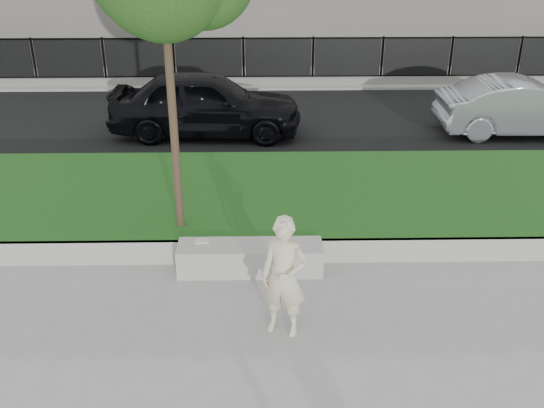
{
  "coord_description": "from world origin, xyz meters",
  "views": [
    {
      "loc": [
        -0.06,
        -7.29,
        4.97
      ],
      "look_at": [
        0.1,
        1.2,
        0.95
      ],
      "focal_mm": 40.0,
      "sensor_mm": 36.0,
      "label": 1
    }
  ],
  "objects_px": {
    "car_dark": "(206,103)",
    "stone_bench": "(250,258)",
    "man": "(284,277)",
    "book": "(202,241)",
    "car_silver": "(524,107)"
  },
  "relations": [
    {
      "from": "book",
      "to": "car_dark",
      "type": "distance_m",
      "value": 6.38
    },
    {
      "from": "man",
      "to": "car_silver",
      "type": "xyz_separation_m",
      "value": [
        6.24,
        7.88,
        -0.1
      ]
    },
    {
      "from": "book",
      "to": "car_dark",
      "type": "relative_size",
      "value": 0.04
    },
    {
      "from": "car_silver",
      "to": "car_dark",
      "type": "bearing_deg",
      "value": 89.49
    },
    {
      "from": "man",
      "to": "car_silver",
      "type": "height_order",
      "value": "man"
    },
    {
      "from": "man",
      "to": "car_dark",
      "type": "distance_m",
      "value": 8.15
    },
    {
      "from": "stone_bench",
      "to": "car_silver",
      "type": "height_order",
      "value": "car_silver"
    },
    {
      "from": "stone_bench",
      "to": "man",
      "type": "relative_size",
      "value": 1.34
    },
    {
      "from": "book",
      "to": "man",
      "type": "bearing_deg",
      "value": -63.59
    },
    {
      "from": "car_dark",
      "to": "stone_bench",
      "type": "bearing_deg",
      "value": -167.19
    },
    {
      "from": "stone_bench",
      "to": "car_silver",
      "type": "distance_m",
      "value": 9.25
    },
    {
      "from": "car_dark",
      "to": "car_silver",
      "type": "xyz_separation_m",
      "value": [
        7.87,
        -0.11,
        -0.1
      ]
    },
    {
      "from": "stone_bench",
      "to": "book",
      "type": "bearing_deg",
      "value": 170.93
    },
    {
      "from": "man",
      "to": "car_dark",
      "type": "xyz_separation_m",
      "value": [
        -1.63,
        7.99,
        0.01
      ]
    },
    {
      "from": "stone_bench",
      "to": "car_dark",
      "type": "height_order",
      "value": "car_dark"
    }
  ]
}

